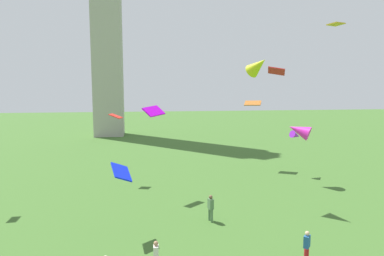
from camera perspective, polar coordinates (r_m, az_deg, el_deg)
The scene contains 12 objects.
person_2 at distance 16.75m, azimuth -6.15°, elevation -20.75°, with size 0.26×0.49×1.58m.
person_3 at distance 18.47m, azimuth 18.98°, elevation -18.29°, with size 0.46×0.47×1.61m.
person_4 at distance 22.31m, azimuth 3.20°, elevation -13.22°, with size 0.36×0.53×1.75m.
kite_flying_0 at distance 31.29m, azimuth -12.88°, elevation 1.99°, with size 1.30×1.11×0.43m.
kite_flying_1 at distance 31.69m, azimuth 17.77°, elevation -0.36°, with size 2.51×2.34×1.82m.
kite_flying_3 at distance 36.55m, azimuth 10.32°, elevation 4.20°, with size 2.05×1.79×0.54m.
kite_flying_4 at distance 31.16m, azimuth 23.33°, elevation 15.95°, with size 1.64×1.46×0.21m.
kite_flying_5 at distance 34.67m, azimuth 17.28°, elevation -1.20°, with size 1.43×1.15×1.06m.
kite_flying_7 at distance 16.63m, azimuth 14.19°, elevation 9.39°, with size 0.88×0.81×0.44m.
kite_flying_8 at distance 26.77m, azimuth -6.55°, elevation 2.88°, with size 1.91×1.79×0.86m.
kite_flying_10 at distance 19.85m, azimuth -11.97°, elevation -7.34°, with size 1.29×1.80×1.01m.
kite_flying_11 at distance 25.56m, azimuth 11.19°, elevation 10.39°, with size 1.86×2.19×1.74m.
Camera 1 is at (-2.42, -3.24, 8.65)m, focal length 31.29 mm.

